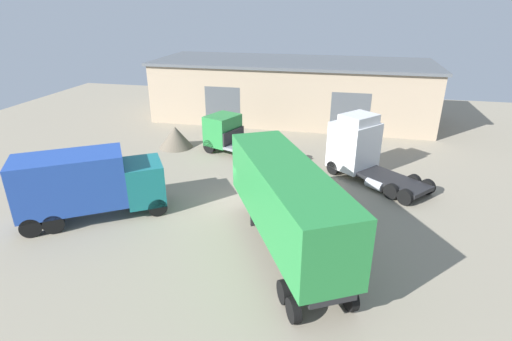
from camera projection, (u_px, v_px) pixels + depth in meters
name	position (u px, v px, depth m)	size (l,w,h in m)	color
ground_plane	(245.00, 204.00, 22.36)	(60.00, 60.00, 0.00)	gray
warehouse_building	(292.00, 90.00, 37.88)	(25.57, 9.45, 5.41)	tan
tractor_unit_white	(359.00, 148.00, 25.31)	(6.51, 6.05, 4.01)	silver
container_trailer_green	(286.00, 200.00, 16.98)	(6.80, 9.72, 4.20)	#28843D
flatbed_truck_green	(233.00, 136.00, 29.42)	(7.40, 4.86, 2.71)	#28843D
box_truck_teal	(88.00, 183.00, 20.29)	(7.24, 5.86, 3.53)	#197075
gravel_pile	(176.00, 137.00, 30.71)	(2.55, 2.55, 1.66)	#665B4C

